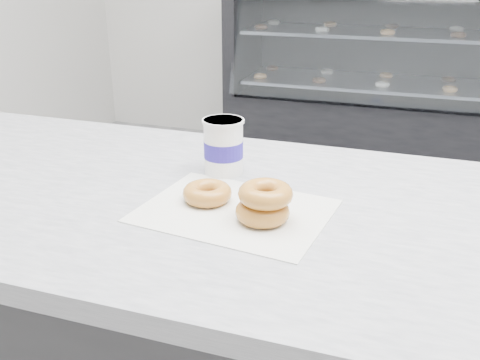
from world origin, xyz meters
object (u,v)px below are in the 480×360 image
Objects in this scene: display_case at (414,98)px; coffee_cup at (223,146)px; donut_stack at (264,203)px; donut_single at (207,193)px.

coffee_cup is at bearing -98.02° from display_case.
donut_stack is 1.14× the size of coffee_cup.
display_case is at bearing 85.57° from donut_stack.
display_case is 25.22× the size of donut_single.
coffee_cup is (-0.37, -2.59, 0.47)m from display_case.
donut_stack is (-0.22, -2.79, 0.44)m from display_case.
display_case reaches higher than donut_single.
donut_single is at bearing -100.19° from coffee_cup.
donut_single is 0.69× the size of donut_stack.
donut_stack is (0.13, -0.04, 0.02)m from donut_single.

